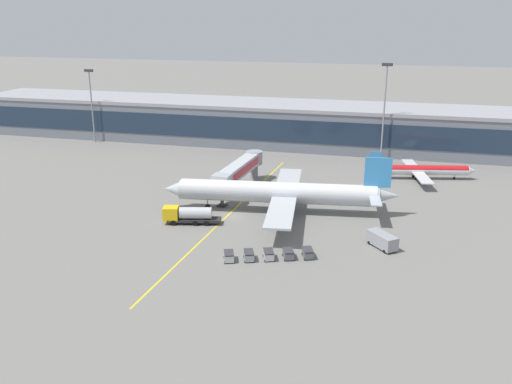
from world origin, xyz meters
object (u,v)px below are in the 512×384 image
object	(u,v)px
lavatory_truck	(382,239)
main_airliner	(279,192)
baggage_cart_4	(308,253)
baggage_cart_1	(249,255)
baggage_cart_2	(269,255)
baggage_cart_3	(288,254)
commuter_jet_far	(420,170)
fuel_tanker	(188,215)
baggage_cart_0	(229,256)

from	to	relation	value
lavatory_truck	main_airliner	bearing A→B (deg)	148.55
baggage_cart_4	baggage_cart_1	bearing A→B (deg)	-159.68
lavatory_truck	baggage_cart_2	size ratio (longest dim) A/B	1.95
main_airliner	baggage_cart_3	distance (m)	22.01
commuter_jet_far	fuel_tanker	bearing A→B (deg)	-135.88
baggage_cart_0	commuter_jet_far	bearing A→B (deg)	61.15
baggage_cart_2	baggage_cart_3	distance (m)	3.20
fuel_tanker	commuter_jet_far	bearing A→B (deg)	44.12
fuel_tanker	baggage_cart_0	bearing A→B (deg)	-48.16
lavatory_truck	baggage_cart_2	xyz separation A→B (m)	(-17.39, -9.40, -0.64)
main_airliner	baggage_cart_2	size ratio (longest dim) A/B	15.47
baggage_cart_3	baggage_cart_0	bearing A→B (deg)	-159.68
main_airliner	fuel_tanker	world-z (taller)	main_airliner
baggage_cart_0	commuter_jet_far	size ratio (longest dim) A/B	0.11
commuter_jet_far	baggage_cart_4	bearing A→B (deg)	-109.95
main_airliner	baggage_cart_4	bearing A→B (deg)	-65.07
baggage_cart_2	baggage_cart_4	world-z (taller)	same
baggage_cart_3	baggage_cart_1	bearing A→B (deg)	-159.68
commuter_jet_far	baggage_cart_0	bearing A→B (deg)	-118.85
main_airliner	baggage_cart_0	xyz separation A→B (m)	(-2.82, -24.20, -3.33)
baggage_cart_0	baggage_cart_4	bearing A→B (deg)	20.32
baggage_cart_0	fuel_tanker	bearing A→B (deg)	131.84
fuel_tanker	commuter_jet_far	size ratio (longest dim) A/B	0.42
fuel_tanker	baggage_cart_3	bearing A→B (deg)	-26.08
lavatory_truck	baggage_cart_0	size ratio (longest dim) A/B	1.95
baggage_cart_0	baggage_cart_2	bearing A→B (deg)	20.32
lavatory_truck	baggage_cart_4	xyz separation A→B (m)	(-11.38, -7.17, -0.64)
baggage_cart_1	baggage_cart_2	world-z (taller)	same
baggage_cart_1	commuter_jet_far	size ratio (longest dim) A/B	0.11
baggage_cart_0	baggage_cart_2	world-z (taller)	same
lavatory_truck	fuel_tanker	bearing A→B (deg)	176.53
baggage_cart_4	fuel_tanker	bearing A→B (deg)	159.01
baggage_cart_3	commuter_jet_far	xyz separation A→B (m)	(21.46, 51.95, 1.44)
baggage_cart_4	commuter_jet_far	bearing A→B (deg)	70.05
baggage_cart_1	baggage_cart_3	world-z (taller)	same
lavatory_truck	baggage_cart_0	bearing A→B (deg)	-153.58
fuel_tanker	baggage_cart_4	world-z (taller)	fuel_tanker
fuel_tanker	baggage_cart_2	bearing A→B (deg)	-32.22
lavatory_truck	baggage_cart_0	xyz separation A→B (m)	(-23.39, -11.62, -0.64)
fuel_tanker	lavatory_truck	world-z (taller)	fuel_tanker
fuel_tanker	baggage_cart_2	xyz separation A→B (m)	(18.34, -11.56, -0.96)
main_airliner	baggage_cart_4	xyz separation A→B (m)	(9.18, -19.75, -3.33)
main_airliner	lavatory_truck	xyz separation A→B (m)	(20.56, -12.58, -2.69)
fuel_tanker	baggage_cart_0	size ratio (longest dim) A/B	3.67
baggage_cart_4	baggage_cart_3	bearing A→B (deg)	-159.68
lavatory_truck	commuter_jet_far	bearing A→B (deg)	80.80
lavatory_truck	commuter_jet_far	xyz separation A→B (m)	(7.07, 43.67, 0.80)
baggage_cart_3	lavatory_truck	bearing A→B (deg)	29.94
baggage_cart_3	baggage_cart_4	size ratio (longest dim) A/B	1.00
baggage_cart_2	commuter_jet_far	size ratio (longest dim) A/B	0.11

